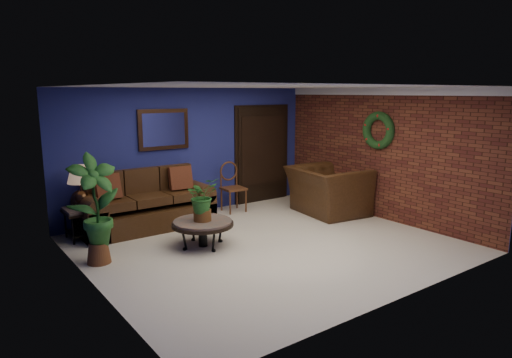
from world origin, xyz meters
TOP-DOWN VIEW (x-y plane):
  - floor at (0.00, 0.00)m, footprint 5.50×5.50m
  - wall_back at (0.00, 2.50)m, footprint 5.50×0.04m
  - wall_left at (-2.75, 0.00)m, footprint 0.04×5.00m
  - wall_right_brick at (2.75, 0.00)m, footprint 0.04×5.00m
  - ceiling at (0.00, 0.00)m, footprint 5.50×5.00m
  - crown_molding at (2.72, 0.00)m, footprint 0.03×5.00m
  - wall_mirror at (-0.60, 2.46)m, footprint 1.02×0.06m
  - closet_door at (1.75, 2.47)m, footprint 1.44×0.06m
  - wreath at (2.69, 0.05)m, footprint 0.16×0.72m
  - sofa at (-1.20, 2.09)m, footprint 2.34×1.01m
  - coffee_table at (-0.88, 0.54)m, footprint 0.98×0.98m
  - end_table at (-2.30, 2.05)m, footprint 0.58×0.58m
  - table_lamp at (-2.30, 2.05)m, footprint 0.41×0.41m
  - side_chair at (0.71, 2.12)m, footprint 0.46×0.46m
  - armchair at (2.15, 0.80)m, footprint 1.45×1.60m
  - coffee_plant at (-0.88, 0.54)m, footprint 0.55×0.50m
  - floor_plant at (2.35, 0.46)m, footprint 0.41×0.35m
  - tall_plant at (-2.45, 0.78)m, footprint 0.77×0.57m

SIDE VIEW (x-z plane):
  - floor at x=0.00m, z-range 0.00..0.00m
  - sofa at x=-1.20m, z-range -0.18..0.87m
  - coffee_table at x=-0.88m, z-range 0.15..0.57m
  - end_table at x=-2.30m, z-range 0.14..0.67m
  - floor_plant at x=2.35m, z-range 0.01..0.83m
  - armchair at x=2.15m, z-range 0.00..0.94m
  - side_chair at x=0.71m, z-range 0.07..1.08m
  - coffee_plant at x=-0.88m, z-range 0.45..1.14m
  - tall_plant at x=-2.45m, z-range 0.07..1.66m
  - table_lamp at x=-2.30m, z-range 0.63..1.32m
  - closet_door at x=1.75m, z-range -0.04..2.14m
  - wall_back at x=0.00m, z-range 0.00..2.50m
  - wall_left at x=-2.75m, z-range 0.00..2.50m
  - wall_right_brick at x=2.75m, z-range 0.00..2.50m
  - wreath at x=2.69m, z-range 1.34..2.06m
  - wall_mirror at x=-0.60m, z-range 1.33..2.10m
  - crown_molding at x=2.72m, z-range 2.36..2.50m
  - ceiling at x=0.00m, z-range 2.49..2.51m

